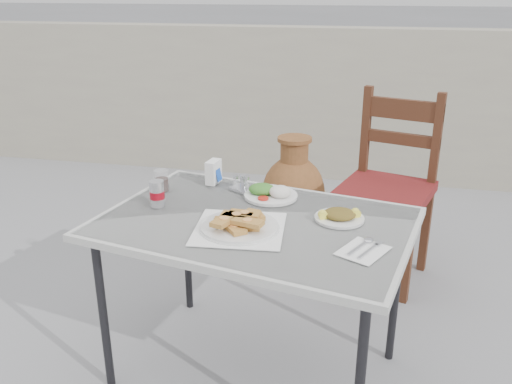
% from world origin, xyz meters
% --- Properties ---
extents(ground, '(80.00, 80.00, 0.00)m').
position_xyz_m(ground, '(0.00, 0.00, 0.00)').
color(ground, slate).
rests_on(ground, ground).
extents(cafe_table, '(1.27, 0.99, 0.69)m').
position_xyz_m(cafe_table, '(0.09, -0.07, 0.65)').
color(cafe_table, black).
rests_on(cafe_table, ground).
extents(pide_plate, '(0.34, 0.34, 0.07)m').
position_xyz_m(pide_plate, '(0.06, -0.16, 0.72)').
color(pide_plate, white).
rests_on(pide_plate, cafe_table).
extents(salad_rice_plate, '(0.22, 0.22, 0.06)m').
position_xyz_m(salad_rice_plate, '(0.11, 0.17, 0.71)').
color(salad_rice_plate, silver).
rests_on(salad_rice_plate, cafe_table).
extents(salad_chopped_plate, '(0.19, 0.19, 0.04)m').
position_xyz_m(salad_chopped_plate, '(0.40, -0.00, 0.71)').
color(salad_chopped_plate, silver).
rests_on(salad_chopped_plate, cafe_table).
extents(soda_can, '(0.06, 0.06, 0.10)m').
position_xyz_m(soda_can, '(-0.31, -0.02, 0.75)').
color(soda_can, silver).
rests_on(soda_can, cafe_table).
extents(cola_glass, '(0.06, 0.06, 0.09)m').
position_xyz_m(cola_glass, '(-0.36, 0.15, 0.73)').
color(cola_glass, white).
rests_on(cola_glass, cafe_table).
extents(napkin_holder, '(0.06, 0.09, 0.10)m').
position_xyz_m(napkin_holder, '(-0.17, 0.28, 0.74)').
color(napkin_holder, white).
rests_on(napkin_holder, cafe_table).
extents(condiment_caddy, '(0.12, 0.12, 0.07)m').
position_xyz_m(condiment_caddy, '(-0.02, 0.22, 0.72)').
color(condiment_caddy, silver).
rests_on(condiment_caddy, cafe_table).
extents(cutlery_napkin, '(0.19, 0.21, 0.01)m').
position_xyz_m(cutlery_napkin, '(0.50, -0.23, 0.70)').
color(cutlery_napkin, white).
rests_on(cutlery_napkin, cafe_table).
extents(chair, '(0.56, 0.56, 1.00)m').
position_xyz_m(chair, '(0.61, 0.89, 0.52)').
color(chair, '#3E2010').
rests_on(chair, ground).
extents(terracotta_urn, '(0.39, 0.39, 0.68)m').
position_xyz_m(terracotta_urn, '(0.07, 1.15, 0.32)').
color(terracotta_urn, brown).
rests_on(terracotta_urn, ground).
extents(back_wall, '(6.00, 0.25, 1.20)m').
position_xyz_m(back_wall, '(0.00, 2.50, 0.60)').
color(back_wall, gray).
rests_on(back_wall, ground).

